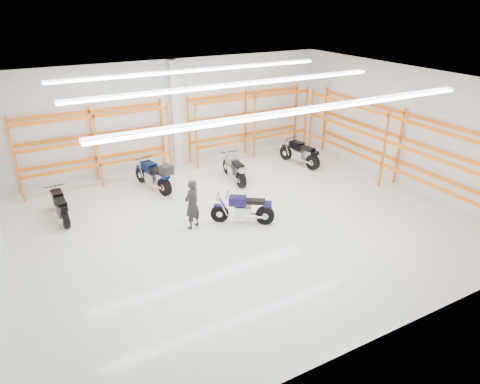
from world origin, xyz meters
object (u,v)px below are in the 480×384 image
motorcycle_back_a (60,206)px  structural_column (175,115)px  motorcycle_back_d (301,154)px  standing_man (192,204)px  motorcycle_main (245,210)px  motorcycle_back_c (235,169)px  motorcycle_back_b (155,176)px

motorcycle_back_a → structural_column: (5.19, 2.77, 1.78)m
motorcycle_back_d → standing_man: (-6.30, -2.88, 0.31)m
motorcycle_back_a → motorcycle_back_d: size_ratio=0.92×
motorcycle_back_d → motorcycle_back_a: bearing=-178.3°
motorcycle_main → motorcycle_back_d: size_ratio=0.81×
motorcycle_back_d → structural_column: size_ratio=0.50×
motorcycle_back_c → motorcycle_back_a: bearing=-179.0°
motorcycle_back_b → motorcycle_back_d: size_ratio=1.06×
motorcycle_main → motorcycle_back_c: motorcycle_back_c is taller
motorcycle_back_c → motorcycle_back_d: 3.36m
motorcycle_back_b → motorcycle_back_a: bearing=-167.8°
motorcycle_main → motorcycle_back_d: 5.80m
motorcycle_back_c → standing_man: (-2.94, -2.70, 0.33)m
motorcycle_back_d → standing_man: size_ratio=1.36×
motorcycle_back_b → structural_column: structural_column is taller
motorcycle_main → motorcycle_back_b: bearing=114.1°
motorcycle_back_a → structural_column: 6.14m
motorcycle_main → motorcycle_back_c: bearing=67.8°
motorcycle_back_a → motorcycle_back_c: size_ratio=0.96×
motorcycle_back_c → structural_column: (-1.38, 2.66, 1.75)m
motorcycle_main → motorcycle_back_a: size_ratio=0.88×
motorcycle_back_c → structural_column: size_ratio=0.48×
motorcycle_back_d → standing_man: 6.93m
motorcycle_back_c → structural_column: 3.47m
motorcycle_back_a → standing_man: 4.47m
motorcycle_back_b → structural_column: (1.68, 2.01, 1.66)m
motorcycle_main → motorcycle_back_a: bearing=149.1°
motorcycle_back_a → motorcycle_back_b: bearing=12.2°
motorcycle_back_a → motorcycle_back_b: size_ratio=0.87×
motorcycle_main → motorcycle_back_b: size_ratio=0.77×
motorcycle_main → motorcycle_back_a: 6.11m
standing_man → structural_column: size_ratio=0.37×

